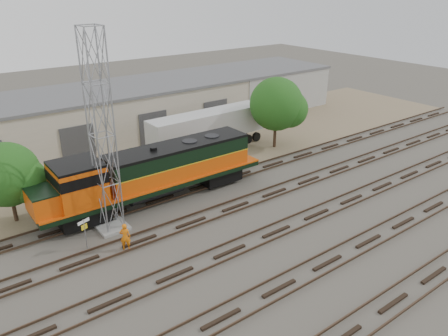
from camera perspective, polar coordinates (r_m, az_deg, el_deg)
ground at (r=32.16m, az=3.17°, el=-6.18°), size 140.00×140.00×0.00m
dirt_strip at (r=43.59m, az=-9.53°, el=1.64°), size 80.00×16.00×0.02m
tracks at (r=30.20m, az=6.85°, el=-8.24°), size 80.00×20.40×0.28m
warehouse at (r=49.70m, az=-14.03°, el=7.15°), size 58.40×10.40×5.30m
locomotive at (r=33.31m, az=-9.49°, el=-0.63°), size 18.15×3.18×4.36m
signal_tower at (r=28.80m, az=-15.61°, el=3.72°), size 1.99×1.99×13.44m
sign_post at (r=28.96m, az=-17.76°, el=-7.52°), size 0.83×0.32×2.12m
worker at (r=28.52m, az=-12.78°, el=-8.74°), size 0.81×0.75×1.86m
semi_trailer at (r=43.94m, az=-1.80°, el=5.53°), size 12.81×2.79×3.93m
dumpster_blue at (r=54.61m, az=5.91°, el=7.04°), size 1.75×1.66×1.50m
dumpster_red at (r=54.09m, az=7.68°, el=6.75°), size 1.76×1.68×1.40m
tree_west at (r=33.20m, az=-26.02°, el=-0.95°), size 4.69×4.47×5.85m
tree_mid at (r=36.11m, az=-11.03°, el=-0.44°), size 3.93×3.74×3.74m
tree_east at (r=44.32m, az=7.28°, el=8.12°), size 5.62×5.35×7.23m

